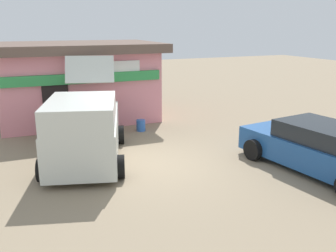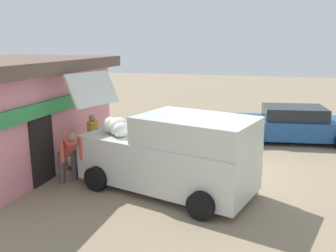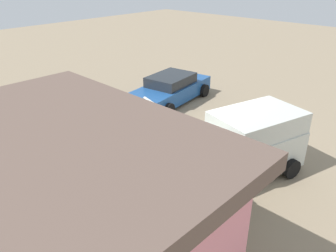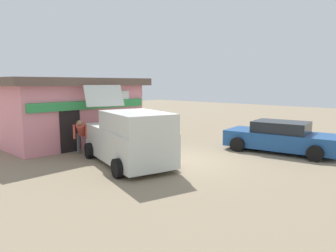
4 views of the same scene
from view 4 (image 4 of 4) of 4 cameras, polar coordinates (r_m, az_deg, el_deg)
name	(u,v)px [view 4 (image 4 of 4)]	position (r m, az deg, el deg)	size (l,w,h in m)	color
ground_plane	(180,160)	(11.75, 2.28, -6.22)	(60.00, 60.00, 0.00)	gray
storefront_bar	(69,110)	(15.67, -17.81, 2.88)	(6.73, 4.80, 3.10)	pink
delivery_van	(129,138)	(10.99, -7.25, -2.18)	(3.06, 4.96, 2.79)	silver
parked_sedan	(280,137)	(13.78, 20.06, -2.00)	(2.58, 4.63, 1.29)	#1E4C8C
vendor_standing	(111,128)	(13.83, -10.57, -0.45)	(0.54, 0.43, 1.54)	navy
customer_bending	(82,133)	(12.94, -15.67, -1.24)	(0.71, 0.72, 1.44)	#4C4C51
unloaded_banana_pile	(100,143)	(14.05, -12.38, -3.17)	(0.84, 0.81, 0.46)	silver
paint_bucket	(137,141)	(14.51, -5.83, -2.69)	(0.33, 0.33, 0.42)	blue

